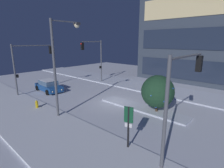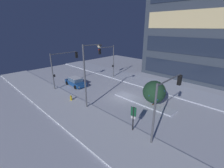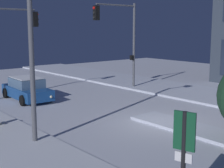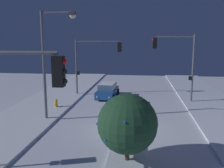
# 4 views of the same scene
# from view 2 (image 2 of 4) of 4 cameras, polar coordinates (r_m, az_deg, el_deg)

# --- Properties ---
(ground) EXTENTS (52.00, 52.00, 0.00)m
(ground) POSITION_cam_2_polar(r_m,az_deg,el_deg) (23.63, 4.44, -4.69)
(ground) COLOR silver
(curb_strip_near) EXTENTS (52.00, 5.20, 0.14)m
(curb_strip_near) POSITION_cam_2_polar(r_m,az_deg,el_deg) (19.00, -11.17, -11.43)
(curb_strip_near) COLOR silver
(curb_strip_near) RESTS_ON ground
(curb_strip_far) EXTENTS (52.00, 5.20, 0.14)m
(curb_strip_far) POSITION_cam_2_polar(r_m,az_deg,el_deg) (29.55, 14.21, 0.06)
(curb_strip_far) COLOR silver
(curb_strip_far) RESTS_ON ground
(median_strip) EXTENTS (9.00, 1.80, 0.14)m
(median_strip) POSITION_cam_2_polar(r_m,az_deg,el_deg) (22.34, 11.11, -6.38)
(median_strip) COLOR silver
(median_strip) RESTS_ON ground
(office_tower_main) EXTENTS (21.10, 12.66, 26.63)m
(office_tower_main) POSITION_cam_2_polar(r_m,az_deg,el_deg) (37.24, 32.92, 22.45)
(office_tower_main) COLOR #384251
(office_tower_main) RESTS_ON ground
(car_near) EXTENTS (4.60, 2.18, 1.49)m
(car_near) POSITION_cam_2_polar(r_m,az_deg,el_deg) (28.50, -13.18, 0.77)
(car_near) COLOR #19478C
(car_near) RESTS_ON ground
(traffic_light_corner_near_right) EXTENTS (0.32, 4.82, 5.77)m
(traffic_light_corner_near_right) POSITION_cam_2_polar(r_m,az_deg,el_deg) (14.87, 19.25, -4.13)
(traffic_light_corner_near_right) COLOR #565960
(traffic_light_corner_near_right) RESTS_ON ground
(traffic_light_corner_far_left) EXTENTS (0.32, 3.99, 6.47)m
(traffic_light_corner_far_left) POSITION_cam_2_polar(r_m,az_deg,el_deg) (30.70, -1.35, 9.79)
(traffic_light_corner_far_left) COLOR #565960
(traffic_light_corner_far_left) RESTS_ON ground
(traffic_light_corner_near_left) EXTENTS (0.32, 5.08, 6.03)m
(traffic_light_corner_near_left) POSITION_cam_2_polar(r_m,az_deg,el_deg) (27.50, -17.44, 7.20)
(traffic_light_corner_near_left) COLOR #565960
(traffic_light_corner_near_left) RESTS_ON ground
(street_lamp_arched) EXTENTS (0.56, 2.63, 8.02)m
(street_lamp_arched) POSITION_cam_2_polar(r_m,az_deg,el_deg) (19.29, -8.33, 5.77)
(street_lamp_arched) COLOR #565960
(street_lamp_arched) RESTS_ON ground
(fire_hydrant) EXTENTS (0.48, 0.26, 0.87)m
(fire_hydrant) POSITION_cam_2_polar(r_m,az_deg,el_deg) (22.86, -14.67, -5.05)
(fire_hydrant) COLOR gold
(fire_hydrant) RESTS_ON ground
(parking_info_sign) EXTENTS (0.55, 0.21, 2.70)m
(parking_info_sign) POSITION_cam_2_polar(r_m,az_deg,el_deg) (15.67, 7.75, -11.47)
(parking_info_sign) COLOR black
(parking_info_sign) RESTS_ON ground
(decorated_tree_median) EXTENTS (2.92, 2.98, 3.46)m
(decorated_tree_median) POSITION_cam_2_polar(r_m,az_deg,el_deg) (20.90, 15.07, -2.80)
(decorated_tree_median) COLOR #473323
(decorated_tree_median) RESTS_ON ground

